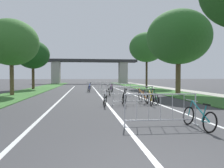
% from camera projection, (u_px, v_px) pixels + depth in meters
% --- Properties ---
extents(grass_verge_left, '(3.42, 58.24, 0.05)m').
position_uv_depth(grass_verge_left, '(36.00, 90.00, 25.93)').
color(grass_verge_left, '#386B2D').
rests_on(grass_verge_left, ground).
extents(grass_verge_right, '(3.42, 58.24, 0.05)m').
position_uv_depth(grass_verge_right, '(151.00, 89.00, 27.73)').
color(grass_verge_right, '#386B2D').
rests_on(grass_verge_right, ground).
extents(sidewalk_path_right, '(1.77, 58.24, 0.08)m').
position_uv_depth(sidewalk_path_right, '(170.00, 89.00, 28.06)').
color(sidewalk_path_right, '#ADA89E').
rests_on(sidewalk_path_right, ground).
extents(lane_stripe_center, '(0.14, 33.69, 0.01)m').
position_uv_depth(lane_stripe_center, '(99.00, 94.00, 19.91)').
color(lane_stripe_center, silver).
rests_on(lane_stripe_center, ground).
extents(lane_stripe_right_lane, '(0.14, 33.69, 0.01)m').
position_uv_depth(lane_stripe_right_lane, '(131.00, 94.00, 20.29)').
color(lane_stripe_right_lane, silver).
rests_on(lane_stripe_right_lane, ground).
extents(lane_stripe_left_lane, '(0.14, 33.69, 0.01)m').
position_uv_depth(lane_stripe_left_lane, '(66.00, 94.00, 19.54)').
color(lane_stripe_left_lane, silver).
rests_on(lane_stripe_left_lane, ground).
extents(overpass_bridge, '(22.14, 2.96, 5.68)m').
position_uv_depth(overpass_bridge, '(90.00, 67.00, 50.80)').
color(overpass_bridge, '#2D2D30').
rests_on(overpass_bridge, ground).
extents(tree_left_pine_near, '(4.56, 4.56, 6.44)m').
position_uv_depth(tree_left_pine_near, '(11.00, 43.00, 18.16)').
color(tree_left_pine_near, brown).
rests_on(tree_left_pine_near, ground).
extents(tree_left_pine_far, '(4.17, 4.17, 6.18)m').
position_uv_depth(tree_left_pine_far, '(33.00, 55.00, 27.30)').
color(tree_left_pine_far, '#4C3823').
rests_on(tree_left_pine_far, ground).
extents(tree_right_oak_near, '(5.70, 5.70, 7.57)m').
position_uv_depth(tree_right_oak_near, '(179.00, 37.00, 19.32)').
color(tree_right_oak_near, brown).
rests_on(tree_right_oak_near, ground).
extents(tree_right_cypress_far, '(4.92, 4.92, 7.86)m').
position_uv_depth(tree_right_cypress_far, '(147.00, 47.00, 30.43)').
color(tree_right_cypress_far, '#3D2D1E').
rests_on(tree_right_cypress_far, ground).
extents(crowd_barrier_nearest, '(2.45, 0.51, 1.05)m').
position_uv_depth(crowd_barrier_nearest, '(161.00, 110.00, 7.06)').
color(crowd_barrier_nearest, '#ADADB2').
rests_on(crowd_barrier_nearest, ground).
extents(crowd_barrier_second, '(2.46, 0.58, 1.05)m').
position_uv_depth(crowd_barrier_second, '(133.00, 95.00, 12.51)').
color(crowd_barrier_second, '#ADADB2').
rests_on(crowd_barrier_second, ground).
extents(crowd_barrier_third, '(2.45, 0.46, 1.05)m').
position_uv_depth(crowd_barrier_third, '(116.00, 90.00, 17.88)').
color(crowd_barrier_third, '#ADADB2').
rests_on(crowd_barrier_third, ground).
extents(crowd_barrier_fourth, '(2.46, 0.58, 1.05)m').
position_uv_depth(crowd_barrier_fourth, '(98.00, 87.00, 23.14)').
color(crowd_barrier_fourth, '#ADADB2').
rests_on(crowd_barrier_fourth, ground).
extents(bicycle_orange_0, '(0.56, 1.69, 0.92)m').
position_uv_depth(bicycle_orange_0, '(143.00, 97.00, 13.18)').
color(bicycle_orange_0, black).
rests_on(bicycle_orange_0, ground).
extents(bicycle_blue_1, '(0.46, 1.78, 1.00)m').
position_uv_depth(bicycle_blue_1, '(89.00, 88.00, 22.56)').
color(bicycle_blue_1, black).
rests_on(bicycle_blue_1, ground).
extents(bicycle_red_2, '(0.46, 1.61, 0.90)m').
position_uv_depth(bicycle_red_2, '(112.00, 88.00, 23.93)').
color(bicycle_red_2, black).
rests_on(bicycle_red_2, ground).
extents(bicycle_silver_3, '(0.51, 1.73, 0.88)m').
position_uv_depth(bicycle_silver_3, '(105.00, 99.00, 11.74)').
color(bicycle_silver_3, black).
rests_on(bicycle_silver_3, ground).
extents(bicycle_green_4, '(0.43, 1.67, 0.92)m').
position_uv_depth(bicycle_green_4, '(154.00, 97.00, 13.09)').
color(bicycle_green_4, black).
rests_on(bicycle_green_4, ground).
extents(bicycle_white_5, '(0.49, 1.73, 0.98)m').
position_uv_depth(bicycle_white_5, '(109.00, 91.00, 18.17)').
color(bicycle_white_5, black).
rests_on(bicycle_white_5, ground).
extents(bicycle_yellow_6, '(0.56, 1.72, 0.93)m').
position_uv_depth(bicycle_yellow_6, '(150.00, 99.00, 12.26)').
color(bicycle_yellow_6, black).
rests_on(bicycle_yellow_6, ground).
extents(bicycle_teal_7, '(0.43, 1.71, 0.86)m').
position_uv_depth(bicycle_teal_7, '(198.00, 117.00, 6.65)').
color(bicycle_teal_7, black).
rests_on(bicycle_teal_7, ground).
extents(bicycle_black_8, '(0.52, 1.66, 0.98)m').
position_uv_depth(bicycle_black_8, '(124.00, 99.00, 12.05)').
color(bicycle_black_8, black).
rests_on(bicycle_black_8, ground).
extents(bicycle_purple_9, '(0.48, 1.70, 0.87)m').
position_uv_depth(bicycle_purple_9, '(111.00, 89.00, 22.76)').
color(bicycle_purple_9, black).
rests_on(bicycle_purple_9, ground).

